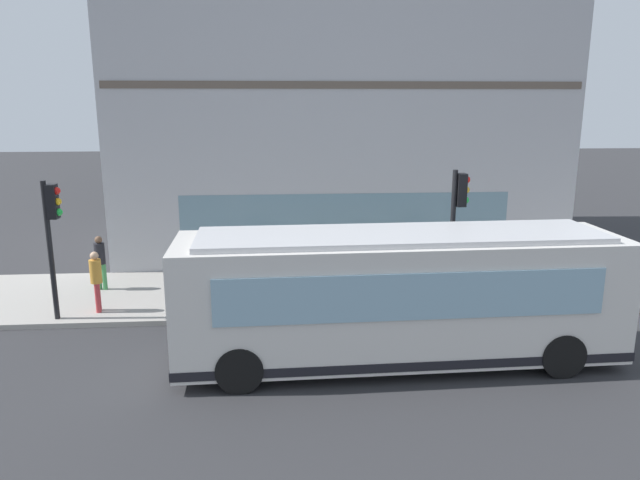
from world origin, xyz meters
TOP-DOWN VIEW (x-y plane):
  - ground at (0.00, 0.00)m, footprint 120.00×120.00m
  - sidewalk_curb at (4.98, 0.00)m, footprint 4.76×40.00m
  - building_corner at (12.10, 0.00)m, footprint 9.54×16.31m
  - city_bus_nearside at (0.00, -0.32)m, footprint 2.82×10.10m
  - traffic_light_near_corner at (2.97, -2.54)m, footprint 0.32×0.49m
  - traffic_light_down_block at (2.99, 8.27)m, footprint 0.32×0.49m
  - fire_hydrant at (4.35, -1.20)m, footprint 0.35×0.35m
  - pedestrian_walking_along_curb at (3.49, 7.43)m, footprint 0.32×0.32m
  - pedestrian_near_hydrant at (5.51, 7.90)m, footprint 0.32×0.32m

SIDE VIEW (x-z plane):
  - ground at x=0.00m, z-range 0.00..0.00m
  - sidewalk_curb at x=4.98m, z-range 0.00..0.15m
  - fire_hydrant at x=4.35m, z-range 0.14..0.88m
  - pedestrian_near_hydrant at x=5.51m, z-range 0.28..1.99m
  - pedestrian_walking_along_curb at x=3.49m, z-range 0.28..2.01m
  - city_bus_nearside at x=0.00m, z-range 0.02..3.09m
  - traffic_light_down_block at x=2.99m, z-range 0.89..4.66m
  - traffic_light_near_corner at x=2.97m, z-range 0.93..4.88m
  - building_corner at x=12.10m, z-range -0.01..11.67m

